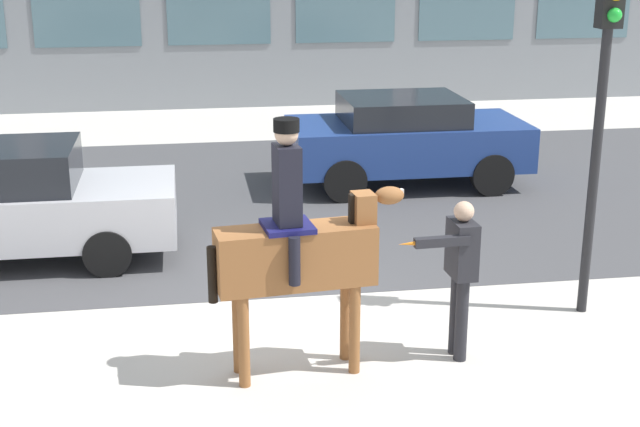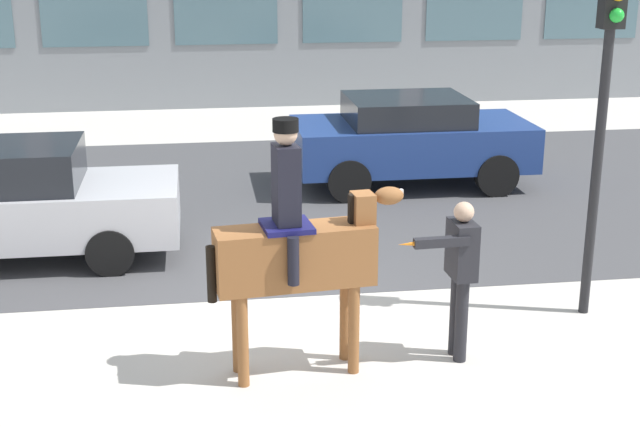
{
  "view_description": "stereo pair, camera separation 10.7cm",
  "coord_description": "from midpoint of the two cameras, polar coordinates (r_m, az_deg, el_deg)",
  "views": [
    {
      "loc": [
        -0.97,
        -9.24,
        4.12
      ],
      "look_at": [
        0.35,
        -0.83,
        1.45
      ],
      "focal_mm": 50.0,
      "sensor_mm": 36.0,
      "label": 1
    },
    {
      "loc": [
        -0.86,
        -9.26,
        4.12
      ],
      "look_at": [
        0.35,
        -0.83,
        1.45
      ],
      "focal_mm": 50.0,
      "sensor_mm": 36.0,
      "label": 2
    }
  ],
  "objects": [
    {
      "name": "traffic_light",
      "position": [
        9.97,
        17.39,
        8.02
      ],
      "size": [
        0.24,
        0.29,
        3.91
      ],
      "color": "black",
      "rests_on": "ground_plane"
    },
    {
      "name": "ground_plane",
      "position": [
        10.17,
        -2.97,
        -6.53
      ],
      "size": [
        80.0,
        80.0,
        0.0
      ],
      "primitive_type": "plane",
      "color": "beige"
    },
    {
      "name": "road_surface",
      "position": [
        14.62,
        -4.92,
        0.97
      ],
      "size": [
        24.79,
        8.5,
        0.01
      ],
      "color": "#444447",
      "rests_on": "ground_plane"
    },
    {
      "name": "street_car_far_lane",
      "position": [
        15.29,
        5.3,
        4.83
      ],
      "size": [
        3.98,
        1.99,
        1.53
      ],
      "color": "navy",
      "rests_on": "ground_plane"
    },
    {
      "name": "mounted_horse_lead",
      "position": [
        8.43,
        -1.75,
        -2.27
      ],
      "size": [
        1.91,
        0.65,
        2.54
      ],
      "rotation": [
        0.0,
        0.0,
        0.11
      ],
      "color": "brown",
      "rests_on": "ground_plane"
    },
    {
      "name": "pedestrian_bystander",
      "position": [
        8.93,
        8.61,
        -3.43
      ],
      "size": [
        0.82,
        0.46,
        1.65
      ],
      "rotation": [
        0.0,
        0.0,
        -3.09
      ],
      "color": "#232328",
      "rests_on": "ground_plane"
    }
  ]
}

